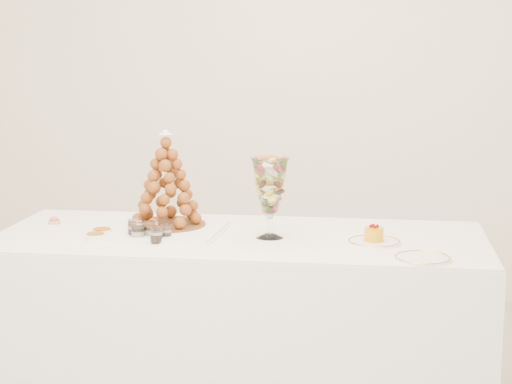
# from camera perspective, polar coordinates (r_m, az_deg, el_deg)

# --- Properties ---
(buffet_table) EXTENTS (2.11, 0.95, 0.78)m
(buffet_table) POSITION_cam_1_polar(r_m,az_deg,el_deg) (3.71, -1.07, -8.81)
(buffet_table) COLOR white
(buffet_table) RESTS_ON ground
(lace_tray) EXTENTS (0.54, 0.40, 0.02)m
(lace_tray) POSITION_cam_1_polar(r_m,az_deg,el_deg) (3.68, -6.54, -2.53)
(lace_tray) COLOR white
(lace_tray) RESTS_ON buffet_table
(macaron_vase) EXTENTS (0.15, 0.15, 0.33)m
(macaron_vase) POSITION_cam_1_polar(r_m,az_deg,el_deg) (3.52, 0.94, 0.38)
(macaron_vase) COLOR white
(macaron_vase) RESTS_ON buffet_table
(cake_plate) EXTENTS (0.22, 0.22, 0.01)m
(cake_plate) POSITION_cam_1_polar(r_m,az_deg,el_deg) (3.49, 7.88, -3.32)
(cake_plate) COLOR white
(cake_plate) RESTS_ON buffet_table
(spare_plate) EXTENTS (0.21, 0.21, 0.01)m
(spare_plate) POSITION_cam_1_polar(r_m,az_deg,el_deg) (3.27, 11.04, -4.37)
(spare_plate) COLOR white
(spare_plate) RESTS_ON buffet_table
(pink_tart) EXTENTS (0.05, 0.05, 0.03)m
(pink_tart) POSITION_cam_1_polar(r_m,az_deg,el_deg) (3.92, -13.30, -1.87)
(pink_tart) COLOR tan
(pink_tart) RESTS_ON buffet_table
(verrine_a) EXTENTS (0.06, 0.06, 0.08)m
(verrine_a) POSITION_cam_1_polar(r_m,az_deg,el_deg) (3.57, -8.08, -2.47)
(verrine_a) COLOR white
(verrine_a) RESTS_ON buffet_table
(verrine_b) EXTENTS (0.07, 0.07, 0.07)m
(verrine_b) POSITION_cam_1_polar(r_m,az_deg,el_deg) (3.55, -7.01, -2.55)
(verrine_b) COLOR white
(verrine_b) RESTS_ON buffet_table
(verrine_c) EXTENTS (0.06, 0.06, 0.06)m
(verrine_c) POSITION_cam_1_polar(r_m,az_deg,el_deg) (3.53, -6.05, -2.70)
(verrine_c) COLOR white
(verrine_c) RESTS_ON buffet_table
(verrine_d) EXTENTS (0.06, 0.06, 0.07)m
(verrine_d) POSITION_cam_1_polar(r_m,az_deg,el_deg) (3.53, -7.88, -2.63)
(verrine_d) COLOR white
(verrine_d) RESTS_ON buffet_table
(verrine_e) EXTENTS (0.05, 0.05, 0.07)m
(verrine_e) POSITION_cam_1_polar(r_m,az_deg,el_deg) (3.48, -6.66, -2.87)
(verrine_e) COLOR white
(verrine_e) RESTS_ON buffet_table
(ramekin_back) EXTENTS (0.08, 0.08, 0.03)m
(ramekin_back) POSITION_cam_1_polar(r_m,az_deg,el_deg) (3.65, -10.22, -2.66)
(ramekin_back) COLOR white
(ramekin_back) RESTS_ON buffet_table
(ramekin_front) EXTENTS (0.08, 0.08, 0.02)m
(ramekin_front) POSITION_cam_1_polar(r_m,az_deg,el_deg) (3.58, -10.66, -2.96)
(ramekin_front) COLOR white
(ramekin_front) RESTS_ON buffet_table
(croquembouche) EXTENTS (0.33, 0.33, 0.41)m
(croquembouche) POSITION_cam_1_polar(r_m,az_deg,el_deg) (3.70, -5.98, 0.85)
(croquembouche) COLOR brown
(croquembouche) RESTS_ON lace_tray
(mousse_cake) EXTENTS (0.08, 0.08, 0.07)m
(mousse_cake) POSITION_cam_1_polar(r_m,az_deg,el_deg) (3.49, 7.87, -2.79)
(mousse_cake) COLOR orange
(mousse_cake) RESTS_ON cake_plate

